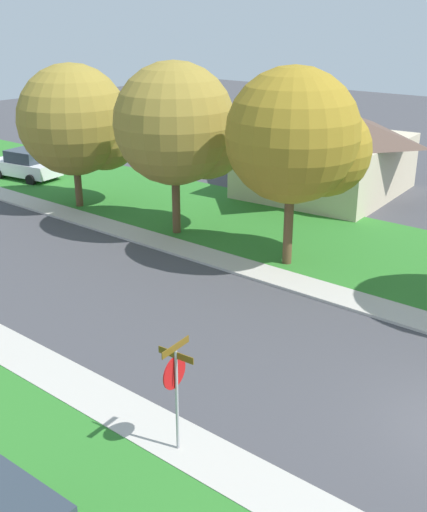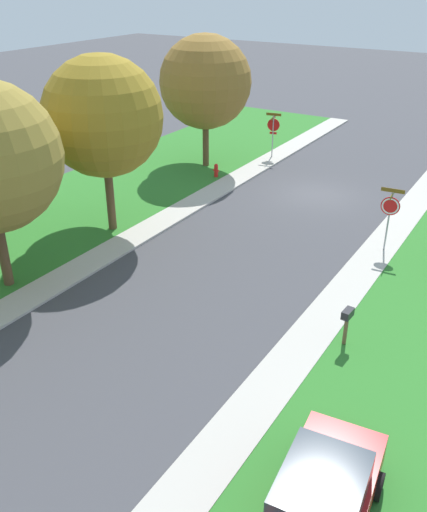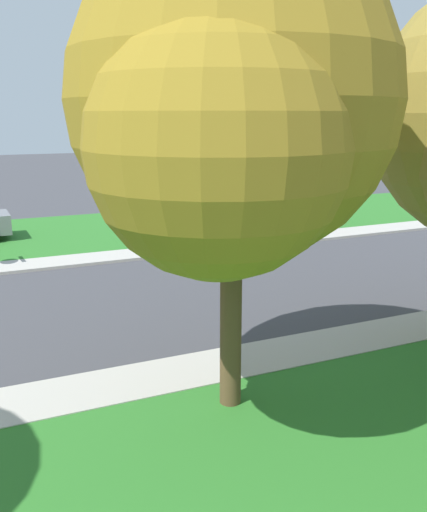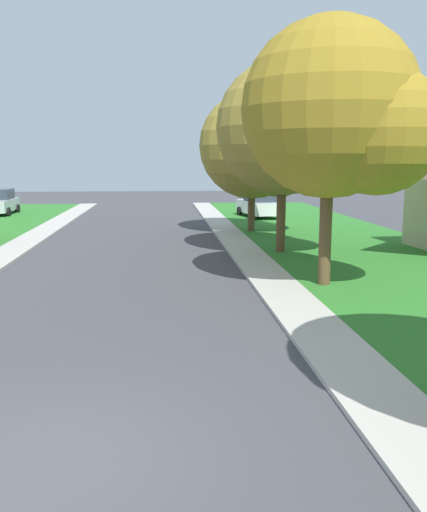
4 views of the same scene
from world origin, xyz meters
name	(u,v)px [view 3 (image 3 of 4)]	position (x,y,z in m)	size (l,w,h in m)	color
sidewalk_east	(332,344)	(4.70, 12.00, 0.05)	(1.40, 56.00, 0.10)	#B7B2A8
sidewalk_west	(180,250)	(-4.70, 12.00, 0.05)	(1.40, 56.00, 0.10)	#B7B2A8
lawn_west	(143,227)	(-9.40, 12.00, 0.04)	(8.00, 56.00, 0.08)	#2D7528
car_red_far_down_street	(285,205)	(-7.53, 18.14, 0.87)	(2.36, 4.46, 1.76)	red
tree_corner_large	(229,112)	(6.37, 8.71, 4.90)	(5.34, 4.97, 7.55)	brown
mailbox	(163,220)	(-5.75, 11.72, 1.01)	(0.27, 0.50, 1.31)	brown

